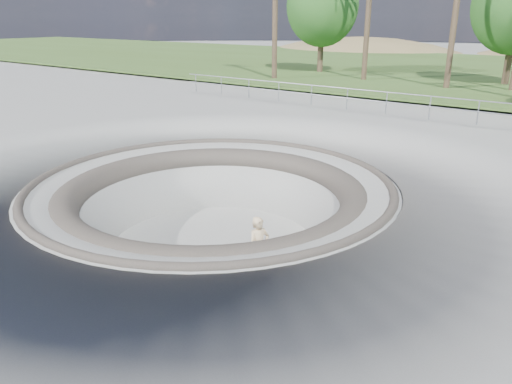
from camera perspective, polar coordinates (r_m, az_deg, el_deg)
ground at (r=14.11m, az=-5.09°, el=1.02°), size 180.00×180.00×0.00m
skate_bowl at (r=14.79m, az=-4.88°, el=-5.71°), size 14.00×14.00×4.10m
grass_strip at (r=45.00m, az=25.97°, el=12.20°), size 180.00×36.00×0.12m
safety_railing at (r=23.97m, az=14.69°, el=9.84°), size 25.00×0.06×1.03m
skateboard at (r=12.89m, az=0.34°, el=-9.68°), size 0.88×0.27×0.09m
skater at (r=12.51m, az=0.35°, el=-6.36°), size 0.55×0.68×1.62m
bushy_tree_left at (r=40.71m, az=7.59°, el=20.34°), size 5.58×5.07×8.05m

